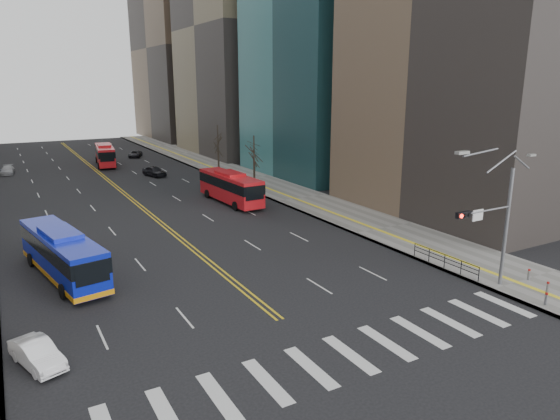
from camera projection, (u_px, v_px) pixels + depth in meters
name	position (u px, v px, depth m)	size (l,w,h in m)	color
ground	(331.00, 361.00, 24.43)	(220.00, 220.00, 0.00)	black
sidewalk_right	(248.00, 178.00, 70.69)	(7.00, 130.00, 0.15)	slate
crosswalk	(331.00, 361.00, 24.43)	(26.70, 4.00, 0.01)	silver
centerline	(106.00, 179.00, 70.75)	(0.55, 100.00, 0.01)	gold
office_towers	(76.00, 10.00, 76.25)	(83.00, 134.00, 58.00)	gray
signal_mast	(493.00, 219.00, 31.50)	(5.37, 0.37, 9.39)	slate
pedestrian_railing	(445.00, 259.00, 36.13)	(0.06, 6.06, 1.02)	black
bollards	(540.00, 286.00, 31.95)	(2.87, 3.17, 0.78)	slate
street_trees	(68.00, 170.00, 48.88)	(35.20, 47.20, 7.60)	black
blue_bus	(62.00, 253.00, 34.52)	(4.54, 12.00, 3.43)	#0B19A7
red_bus_near	(230.00, 186.00, 56.14)	(3.23, 11.24, 3.53)	red
red_bus_far	(105.00, 154.00, 81.73)	(3.90, 11.16, 3.47)	red
car_white	(37.00, 354.00, 23.87)	(1.32, 3.79, 1.25)	white
car_dark_mid	(154.00, 171.00, 72.36)	(1.76, 4.37, 1.49)	black
car_silver	(7.00, 170.00, 74.00)	(1.72, 4.24, 1.23)	#929397
car_dark_far	(135.00, 154.00, 90.97)	(1.92, 4.17, 1.16)	black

